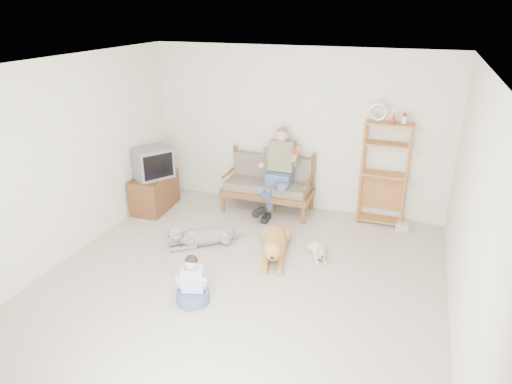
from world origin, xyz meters
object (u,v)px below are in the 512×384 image
at_px(loveseat, 269,183).
at_px(golden_retriever, 275,244).
at_px(etagere, 384,173).
at_px(tv_stand, 154,192).

distance_m(loveseat, golden_retriever, 1.60).
height_order(etagere, golden_retriever, etagere).
bearing_deg(etagere, loveseat, -175.88).
bearing_deg(golden_retriever, tv_stand, 147.52).
relative_size(loveseat, tv_stand, 1.63).
relative_size(etagere, tv_stand, 2.10).
bearing_deg(etagere, tv_stand, -168.28).
xyz_separation_m(tv_stand, golden_retriever, (2.43, -0.83, -0.13)).
relative_size(tv_stand, golden_retriever, 0.69).
height_order(loveseat, tv_stand, loveseat).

